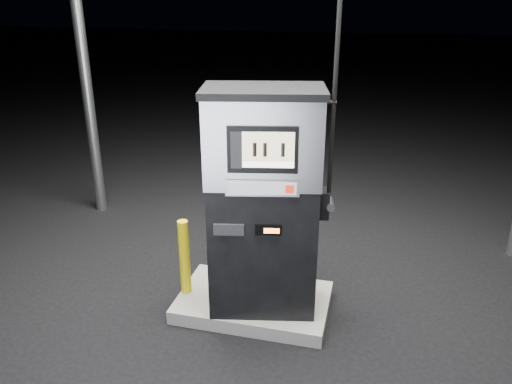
# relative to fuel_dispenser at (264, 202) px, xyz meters

# --- Properties ---
(ground) EXTENTS (80.00, 80.00, 0.00)m
(ground) POSITION_rel_fuel_dispenser_xyz_m (-0.13, 0.10, -1.31)
(ground) COLOR black
(ground) RESTS_ON ground
(pump_island) EXTENTS (1.60, 1.00, 0.15)m
(pump_island) POSITION_rel_fuel_dispenser_xyz_m (-0.13, 0.10, -1.24)
(pump_island) COLOR slate
(pump_island) RESTS_ON ground
(fuel_dispenser) EXTENTS (1.31, 0.89, 4.70)m
(fuel_dispenser) POSITION_rel_fuel_dispenser_xyz_m (0.00, 0.00, 0.00)
(fuel_dispenser) COLOR black
(fuel_dispenser) RESTS_ON pump_island
(bollard_left) EXTENTS (0.14, 0.14, 0.85)m
(bollard_left) POSITION_rel_fuel_dispenser_xyz_m (-0.87, 0.02, -0.74)
(bollard_left) COLOR yellow
(bollard_left) RESTS_ON pump_island
(bollard_right) EXTENTS (0.17, 0.17, 1.00)m
(bollard_right) POSITION_rel_fuel_dispenser_xyz_m (0.42, -0.02, -0.67)
(bollard_right) COLOR yellow
(bollard_right) RESTS_ON pump_island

